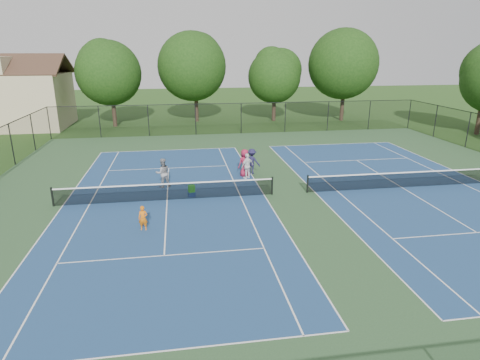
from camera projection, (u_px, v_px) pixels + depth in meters
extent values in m
plane|color=#234716|center=(290.00, 194.00, 23.19)|extent=(140.00, 140.00, 0.00)
cube|color=#2C4E2C|center=(290.00, 194.00, 23.19)|extent=(36.00, 36.00, 0.01)
cube|color=navy|center=(167.00, 200.00, 22.17)|extent=(10.97, 23.77, 0.00)
cube|color=white|center=(170.00, 150.00, 33.34)|extent=(10.97, 0.06, 0.00)
cube|color=white|center=(159.00, 352.00, 10.99)|extent=(10.97, 0.06, 0.00)
cube|color=white|center=(63.00, 206.00, 21.37)|extent=(0.06, 23.77, 0.00)
cube|color=white|center=(264.00, 195.00, 22.97)|extent=(0.06, 23.77, 0.00)
cube|color=white|center=(90.00, 204.00, 21.57)|extent=(0.06, 23.77, 0.00)
cube|color=white|center=(240.00, 196.00, 22.77)|extent=(0.06, 23.77, 0.00)
cube|color=white|center=(169.00, 168.00, 28.19)|extent=(8.23, 0.06, 0.00)
cube|color=white|center=(164.00, 256.00, 16.15)|extent=(8.23, 0.06, 0.00)
cube|color=white|center=(167.00, 200.00, 22.17)|extent=(0.06, 12.80, 0.00)
cylinder|color=black|center=(52.00, 197.00, 21.14)|extent=(0.10, 0.10, 1.07)
cylinder|color=black|center=(272.00, 186.00, 22.88)|extent=(0.10, 0.10, 1.07)
cube|color=black|center=(167.00, 192.00, 22.03)|extent=(11.90, 0.01, 0.90)
cube|color=white|center=(166.00, 184.00, 21.88)|extent=(11.90, 0.04, 0.07)
cube|color=navy|center=(402.00, 187.00, 24.21)|extent=(10.97, 23.77, 0.00)
cube|color=white|center=(330.00, 144.00, 35.39)|extent=(10.97, 0.06, 0.00)
cube|color=white|center=(315.00, 192.00, 23.41)|extent=(0.06, 23.77, 0.00)
cube|color=white|center=(337.00, 191.00, 23.61)|extent=(0.06, 23.77, 0.00)
cube|color=white|center=(463.00, 184.00, 24.81)|extent=(0.06, 23.77, 0.00)
cube|color=white|center=(357.00, 160.00, 30.23)|extent=(8.23, 0.06, 0.00)
cube|color=white|center=(477.00, 233.00, 18.19)|extent=(8.23, 0.06, 0.00)
cube|color=white|center=(402.00, 187.00, 24.21)|extent=(0.06, 12.80, 0.00)
cylinder|color=black|center=(308.00, 184.00, 23.18)|extent=(0.10, 0.10, 1.07)
cube|color=black|center=(403.00, 180.00, 24.07)|extent=(11.90, 0.01, 0.90)
cube|color=white|center=(404.00, 173.00, 23.93)|extent=(11.90, 0.04, 0.07)
cylinder|color=black|center=(49.00, 123.00, 37.03)|extent=(0.08, 0.08, 3.00)
cylinder|color=black|center=(100.00, 122.00, 37.69)|extent=(0.08, 0.08, 3.00)
cylinder|color=black|center=(148.00, 121.00, 38.35)|extent=(0.08, 0.08, 3.00)
cylinder|color=black|center=(196.00, 120.00, 39.00)|extent=(0.08, 0.08, 3.00)
cylinder|color=black|center=(241.00, 118.00, 39.66)|extent=(0.08, 0.08, 3.00)
cylinder|color=black|center=(285.00, 117.00, 40.32)|extent=(0.08, 0.08, 3.00)
cylinder|color=black|center=(328.00, 116.00, 40.98)|extent=(0.08, 0.08, 3.00)
cylinder|color=black|center=(369.00, 115.00, 41.63)|extent=(0.08, 0.08, 3.00)
cylinder|color=black|center=(409.00, 114.00, 42.29)|extent=(0.08, 0.08, 3.00)
cylinder|color=black|center=(468.00, 130.00, 33.83)|extent=(0.08, 0.08, 3.00)
cylinder|color=black|center=(12.00, 145.00, 28.57)|extent=(0.08, 0.08, 3.00)
cylinder|color=black|center=(435.00, 121.00, 38.06)|extent=(0.08, 0.08, 3.00)
cylinder|color=black|center=(33.00, 133.00, 32.80)|extent=(0.08, 0.08, 3.00)
cube|color=black|center=(241.00, 118.00, 39.66)|extent=(36.00, 0.01, 3.00)
cube|color=black|center=(241.00, 103.00, 39.20)|extent=(36.00, 0.05, 0.05)
cylinder|color=#2D2116|center=(114.00, 109.00, 43.28)|extent=(0.44, 0.44, 3.78)
sphere|color=#15340E|center=(110.00, 73.00, 42.13)|extent=(6.80, 6.80, 6.80)
sphere|color=#15340E|center=(110.00, 67.00, 41.92)|extent=(5.58, 5.58, 5.58)
sphere|color=#15340E|center=(109.00, 60.00, 41.72)|extent=(4.35, 4.35, 4.35)
cylinder|color=#2D2116|center=(196.00, 103.00, 46.42)|extent=(0.44, 0.44, 4.14)
sphere|color=#15340E|center=(195.00, 66.00, 45.15)|extent=(7.60, 7.60, 7.60)
sphere|color=#15340E|center=(195.00, 60.00, 44.95)|extent=(6.23, 6.23, 6.23)
sphere|color=#15340E|center=(195.00, 55.00, 44.76)|extent=(4.86, 4.86, 4.86)
cylinder|color=#2D2116|center=(274.00, 106.00, 46.91)|extent=(0.44, 0.44, 3.42)
sphere|color=#15340E|center=(275.00, 77.00, 45.88)|extent=(6.00, 6.00, 6.00)
sphere|color=#15340E|center=(275.00, 70.00, 45.66)|extent=(4.92, 4.92, 4.92)
sphere|color=#15340E|center=(275.00, 64.00, 45.44)|extent=(3.84, 3.84, 3.84)
cylinder|color=#2D2116|center=(342.00, 102.00, 47.00)|extent=(0.44, 0.44, 4.32)
sphere|color=#15340E|center=(345.00, 64.00, 45.68)|extent=(7.80, 7.80, 7.80)
sphere|color=#15340E|center=(346.00, 58.00, 45.49)|extent=(6.40, 6.40, 6.40)
sphere|color=#15340E|center=(346.00, 53.00, 45.30)|extent=(4.99, 4.99, 4.99)
cylinder|color=#2D2116|center=(480.00, 116.00, 39.17)|extent=(0.44, 0.44, 3.60)
cube|color=tan|center=(17.00, 101.00, 42.48)|extent=(10.00, 8.00, 5.60)
cube|color=tan|center=(11.00, 65.00, 41.35)|extent=(1.20, 8.00, 1.76)
cube|color=#422B1E|center=(3.00, 65.00, 39.44)|extent=(10.80, 4.10, 2.15)
cube|color=#422B1E|center=(18.00, 64.00, 43.20)|extent=(10.80, 4.10, 2.15)
imported|color=orange|center=(143.00, 218.00, 18.33)|extent=(0.46, 0.33, 1.16)
imported|color=gray|center=(163.00, 173.00, 24.05)|extent=(1.01, 0.88, 1.79)
imported|color=white|center=(247.00, 166.00, 25.71)|extent=(1.04, 0.87, 1.67)
imported|color=#1D1C3E|center=(252.00, 161.00, 26.69)|extent=(1.28, 1.11, 1.72)
imported|color=maroon|center=(245.00, 163.00, 26.18)|extent=(1.05, 0.90, 1.81)
cube|color=navy|center=(192.00, 194.00, 22.71)|extent=(0.45, 0.41, 0.27)
cube|color=green|center=(191.00, 189.00, 22.60)|extent=(0.40, 0.36, 0.41)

